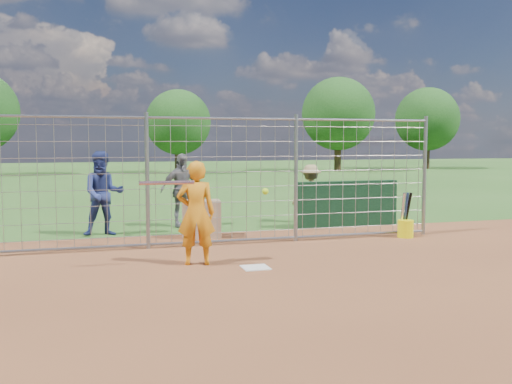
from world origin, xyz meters
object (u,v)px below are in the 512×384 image
object	(u,v)px
bucket_with_bats	(405,226)
bystander_c	(311,194)
bystander_b	(181,190)
batter	(196,213)
bystander_a	(103,194)
equipment_bin	(201,219)

from	to	relation	value
bucket_with_bats	bystander_c	bearing A→B (deg)	112.12
bystander_b	bucket_with_bats	distance (m)	5.28
batter	bystander_a	bearing A→B (deg)	-57.77
batter	bystander_a	xyz separation A→B (m)	(-1.40, 3.50, 0.05)
bystander_b	equipment_bin	xyz separation A→B (m)	(0.16, -1.68, -0.48)
bucket_with_bats	equipment_bin	bearing A→B (deg)	163.58
bystander_c	batter	bearing A→B (deg)	50.91
equipment_bin	bystander_c	bearing A→B (deg)	32.16
bystander_a	batter	bearing A→B (deg)	-69.94
batter	bystander_a	world-z (taller)	bystander_a
bystander_b	bystander_c	bearing A→B (deg)	-15.77
bystander_a	bucket_with_bats	bearing A→B (deg)	-20.42
batter	equipment_bin	world-z (taller)	batter
batter	bystander_a	size ratio (longest dim) A/B	0.94
bystander_a	bucket_with_bats	world-z (taller)	bystander_a
equipment_bin	bucket_with_bats	size ratio (longest dim) A/B	0.82
bystander_a	bucket_with_bats	xyz separation A→B (m)	(6.18, -2.08, -0.68)
bystander_c	bucket_with_bats	xyz separation A→B (m)	(1.10, -2.70, -0.49)
bystander_a	equipment_bin	bearing A→B (deg)	-24.86
bystander_b	bystander_c	distance (m)	3.26
bystander_a	bystander_b	bearing A→B (deg)	22.73
batter	bystander_c	size ratio (longest dim) A/B	1.18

